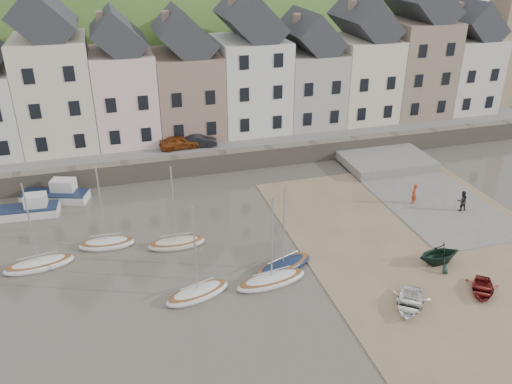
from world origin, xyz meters
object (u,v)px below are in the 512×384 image
object	(u,v)px
rowboat_white	(410,303)
rowboat_green	(439,254)
sailboat_0	(39,264)
person_dark	(462,201)
rowboat_red	(482,289)
car_left	(179,142)
person_red	(414,194)
car_right	(199,141)

from	to	relation	value
rowboat_white	rowboat_green	xyz separation A→B (m)	(4.25, 3.52, 0.44)
sailboat_0	person_dark	world-z (taller)	sailboat_0
rowboat_red	car_left	xyz separation A→B (m)	(-14.55, 24.88, 1.88)
person_red	person_dark	distance (m)	3.64
rowboat_green	car_left	world-z (taller)	car_left
sailboat_0	car_left	distance (m)	18.61
rowboat_white	car_left	size ratio (longest dim) A/B	0.89
person_red	car_right	distance (m)	20.07
rowboat_white	person_dark	world-z (taller)	person_dark
person_red	car_left	world-z (taller)	car_left
rowboat_green	person_dark	size ratio (longest dim) A/B	1.79
rowboat_white	car_left	xyz separation A→B (m)	(-9.56, 24.90, 1.83)
sailboat_0	rowboat_green	size ratio (longest dim) A/B	2.13
rowboat_white	car_right	world-z (taller)	car_right
sailboat_0	car_right	world-z (taller)	sailboat_0
rowboat_red	car_left	distance (m)	28.88
car_left	rowboat_white	bearing A→B (deg)	-161.88
sailboat_0	rowboat_red	distance (m)	28.07
car_right	sailboat_0	bearing A→B (deg)	146.21
sailboat_0	rowboat_green	bearing A→B (deg)	-15.24
rowboat_white	car_left	bearing A→B (deg)	148.63
sailboat_0	person_red	distance (m)	28.31
rowboat_white	rowboat_red	distance (m)	4.99
person_red	rowboat_red	bearing A→B (deg)	46.79
car_left	car_right	distance (m)	1.83
rowboat_white	car_right	bearing A→B (deg)	144.87
rowboat_red	sailboat_0	bearing A→B (deg)	-163.93
sailboat_0	car_right	size ratio (longest dim) A/B	1.87
rowboat_red	car_left	size ratio (longest dim) A/B	0.75
person_dark	car_right	size ratio (longest dim) A/B	0.49
car_left	rowboat_red	bearing A→B (deg)	-152.57
rowboat_white	car_right	xyz separation A→B (m)	(-7.73, 24.90, 1.76)
sailboat_0	rowboat_white	size ratio (longest dim) A/B	1.94
person_red	person_dark	world-z (taller)	person_red
car_left	person_red	bearing A→B (deg)	-131.47
sailboat_0	person_red	size ratio (longest dim) A/B	3.75
person_dark	car_left	bearing A→B (deg)	-34.87
person_dark	car_left	xyz separation A→B (m)	(-19.73, 15.46, 1.28)
person_red	car_left	bearing A→B (deg)	-70.92
rowboat_red	person_dark	size ratio (longest dim) A/B	1.65
rowboat_red	car_right	size ratio (longest dim) A/B	0.81
person_dark	car_right	distance (m)	23.69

